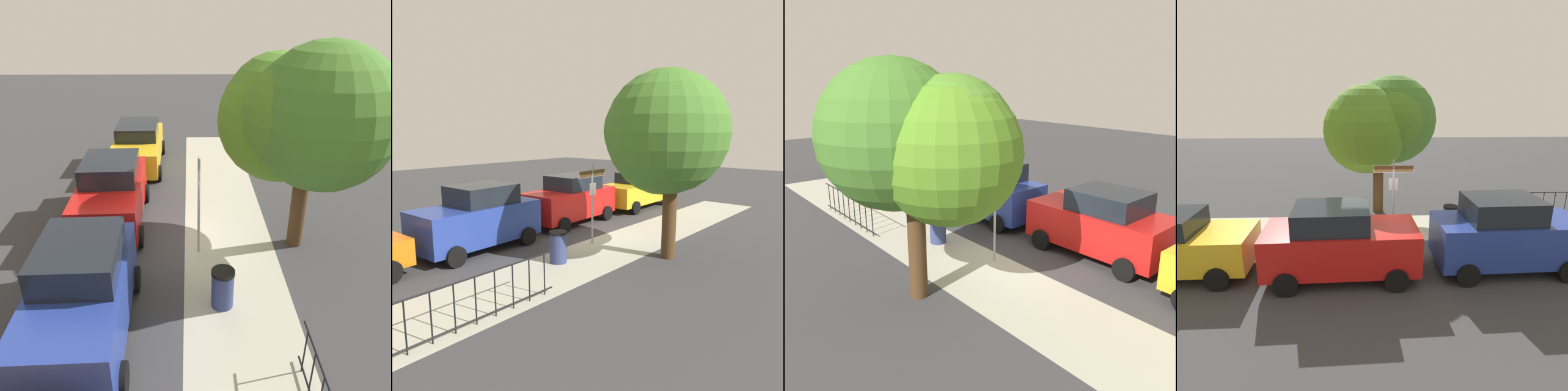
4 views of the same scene
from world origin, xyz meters
TOP-DOWN VIEW (x-y plane):
  - ground_plane at (0.00, 0.00)m, footprint 60.00×60.00m
  - sidewalk_strip at (2.00, 1.30)m, footprint 24.00×2.60m
  - street_sign at (0.51, 0.40)m, footprint 1.40×0.07m
  - shade_tree at (0.16, 2.87)m, footprint 4.62×4.25m
  - car_red at (-1.25, -2.31)m, footprint 4.28×2.23m
  - car_blue at (3.56, -2.07)m, footprint 4.25×2.15m
  - car_orange at (8.35, -2.16)m, footprint 4.66×2.19m
  - car_black at (13.15, -1.97)m, footprint 4.52×2.17m
  - iron_fence at (6.55, 2.30)m, footprint 4.36×0.04m
  - trash_bin at (2.73, 0.90)m, footprint 0.55×0.55m

SIDE VIEW (x-z plane):
  - ground_plane at x=0.00m, z-range 0.00..0.00m
  - sidewalk_strip at x=2.00m, z-range 0.00..0.00m
  - trash_bin at x=2.73m, z-range 0.00..0.98m
  - iron_fence at x=6.55m, z-range 0.03..1.10m
  - car_orange at x=8.35m, z-range 0.03..1.57m
  - car_black at x=13.15m, z-range 0.00..1.92m
  - car_red at x=-1.25m, z-range -0.01..2.07m
  - car_blue at x=3.56m, z-range -0.02..2.18m
  - street_sign at x=0.51m, z-range 0.56..3.39m
  - shade_tree at x=0.16m, z-range 0.96..6.70m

